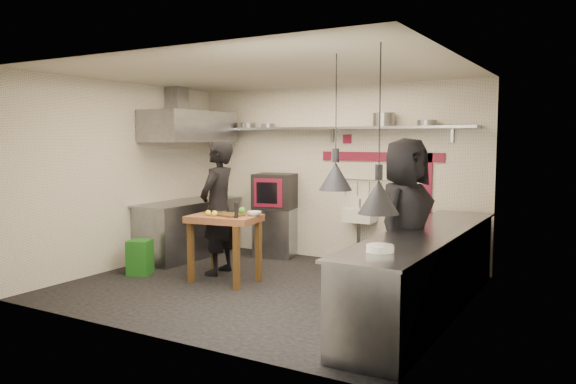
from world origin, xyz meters
The scene contains 47 objects.
floor centered at (0.00, 0.00, 0.00)m, with size 5.00×5.00×0.00m, color black.
ceiling centered at (0.00, 0.00, 2.80)m, with size 5.00×5.00×0.00m, color beige.
wall_back centered at (0.00, 2.10, 1.40)m, with size 5.00×0.04×2.80m, color silver.
wall_front centered at (0.00, -2.10, 1.40)m, with size 5.00×0.04×2.80m, color silver.
wall_left centered at (-2.50, 0.00, 1.40)m, with size 0.04×4.20×2.80m, color silver.
wall_right centered at (2.50, 0.00, 1.40)m, with size 0.04×4.20×2.80m, color silver.
red_band_horiz centered at (0.95, 2.08, 1.68)m, with size 1.70×0.02×0.14m, color maroon.
red_band_vert centered at (1.55, 2.08, 1.20)m, with size 0.14×0.02×1.10m, color maroon.
red_tile_a centered at (0.25, 2.08, 1.95)m, with size 0.14×0.02×0.14m, color maroon.
red_tile_b centered at (-0.10, 2.08, 1.68)m, with size 0.14×0.02×0.14m, color maroon.
back_shelf centered at (0.00, 1.92, 2.12)m, with size 4.60×0.34×0.04m, color slate.
shelf_bracket_left centered at (-1.90, 2.07, 2.02)m, with size 0.04×0.06×0.24m, color slate.
shelf_bracket_mid centered at (0.00, 2.07, 2.02)m, with size 0.04×0.06×0.24m, color slate.
shelf_bracket_right centered at (1.90, 2.07, 2.02)m, with size 0.04×0.06×0.24m, color slate.
pan_far_left centered at (-1.53, 1.92, 2.19)m, with size 0.25×0.25×0.09m, color slate.
pan_mid_left centered at (-1.12, 1.92, 2.18)m, with size 0.23×0.23×0.07m, color slate.
stock_pot centered at (0.91, 1.92, 2.24)m, with size 0.33×0.33×0.20m, color slate.
pan_right centered at (1.57, 1.92, 2.18)m, with size 0.27×0.27×0.08m, color slate.
oven_stand centered at (-0.91, 1.80, 0.40)m, with size 0.63×0.58×0.80m, color slate.
combi_oven centered at (-0.91, 1.80, 1.09)m, with size 0.65×0.60×0.58m, color black.
oven_door centered at (-0.86, 1.50, 1.09)m, with size 0.48×0.03×0.46m, color maroon.
oven_glass centered at (-0.88, 1.49, 1.09)m, with size 0.35×0.02×0.34m, color black.
hand_sink centered at (0.55, 1.92, 0.78)m, with size 0.46×0.34×0.22m, color silver.
sink_tap centered at (0.55, 1.92, 0.96)m, with size 0.03×0.03×0.14m, color slate.
sink_drain centered at (0.55, 1.88, 0.34)m, with size 0.06×0.06×0.66m, color slate.
utensil_rail centered at (0.55, 2.06, 1.32)m, with size 0.02×0.02×0.90m, color slate.
counter_right centered at (2.15, 0.00, 0.45)m, with size 0.70×3.80×0.90m, color slate.
counter_right_top centered at (2.15, 0.00, 0.92)m, with size 0.76×3.90×0.03m, color slate.
plate_stack centered at (2.12, -1.36, 0.96)m, with size 0.25×0.25×0.07m, color silver.
small_bowl_right centered at (2.10, -1.28, 0.96)m, with size 0.19×0.19×0.05m, color silver.
counter_left centered at (-2.15, 1.05, 0.45)m, with size 0.70×1.90×0.90m, color slate.
counter_left_top centered at (-2.15, 1.05, 0.92)m, with size 0.76×2.00×0.03m, color slate.
extractor_hood centered at (-2.10, 1.05, 2.15)m, with size 0.78×1.60×0.50m, color slate.
hood_duct centered at (-2.35, 1.05, 2.55)m, with size 0.28×0.28×0.50m, color slate.
green_bin centered at (-1.94, -0.27, 0.25)m, with size 0.31×0.31×0.50m, color #1C611A.
prep_table centered at (-0.62, 0.00, 0.46)m, with size 0.92×0.64×0.92m, color brown, non-canonical shape.
cutting_board centered at (-0.54, -0.02, 0.93)m, with size 0.38×0.27×0.03m, color #533618.
pepper_mill centered at (-0.32, -0.15, 1.02)m, with size 0.05×0.05×0.20m, color black.
lemon_a centered at (-0.78, -0.15, 0.96)m, with size 0.07×0.07×0.07m, color yellow.
lemon_b centered at (-0.68, -0.15, 0.96)m, with size 0.08×0.08×0.08m, color yellow.
veg_ball centered at (-0.47, 0.20, 0.97)m, with size 0.10×0.10×0.10m, color #418A2E.
steel_tray centered at (-0.85, 0.18, 0.94)m, with size 0.17×0.11×0.03m, color slate.
bowl centered at (-0.25, 0.16, 0.95)m, with size 0.19×0.19×0.06m, color silver.
heat_lamp_near centered at (1.47, -0.92, 2.11)m, with size 0.34×0.34×1.37m, color black, non-canonical shape.
heat_lamp_far centered at (2.09, -1.33, 2.04)m, with size 0.37×0.37×1.53m, color black, non-canonical shape.
chef_left centered at (-0.99, 0.33, 0.97)m, with size 0.71×0.46×1.94m, color black.
chef_right centered at (1.84, 0.18, 0.98)m, with size 0.96×0.62×1.96m, color black.
Camera 1 is at (3.90, -6.09, 1.95)m, focal length 35.00 mm.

